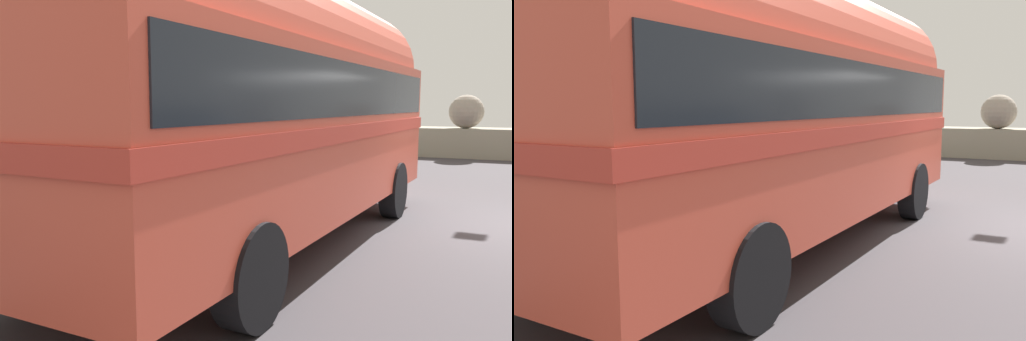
% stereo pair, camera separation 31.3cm
% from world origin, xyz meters
% --- Properties ---
extents(vintage_coach, '(2.58, 8.63, 3.70)m').
position_xyz_m(vintage_coach, '(-3.51, -2.84, 2.05)').
color(vintage_coach, black).
rests_on(vintage_coach, ground).
extents(second_coach, '(3.30, 8.79, 3.70)m').
position_xyz_m(second_coach, '(-8.09, -3.09, 2.05)').
color(second_coach, black).
rests_on(second_coach, ground).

